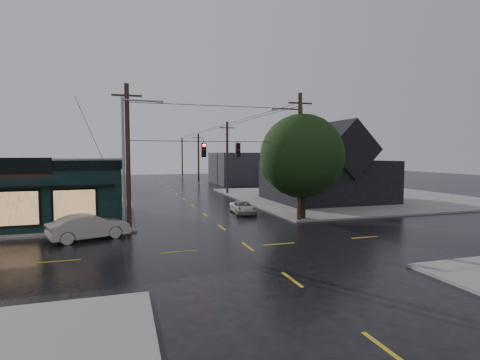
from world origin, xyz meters
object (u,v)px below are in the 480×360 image
object	(u,v)px
sedan_cream	(89,227)
utility_pole_nw	(130,231)
utility_pole_ne	(299,221)
suv_silver	(243,207)
corner_tree	(302,156)

from	to	relation	value
sedan_cream	utility_pole_nw	bearing A→B (deg)	-74.36
utility_pole_ne	suv_silver	world-z (taller)	utility_pole_ne
corner_tree	utility_pole_ne	distance (m)	5.25
corner_tree	utility_pole_ne	size ratio (longest dim) A/B	0.83
corner_tree	sedan_cream	world-z (taller)	corner_tree
sedan_cream	suv_silver	size ratio (longest dim) A/B	1.21
utility_pole_ne	corner_tree	bearing A→B (deg)	49.09
utility_pole_nw	suv_silver	size ratio (longest dim) A/B	2.53
corner_tree	suv_silver	world-z (taller)	corner_tree
sedan_cream	suv_silver	world-z (taller)	sedan_cream
corner_tree	utility_pole_ne	world-z (taller)	corner_tree
corner_tree	utility_pole_nw	bearing A→B (deg)	-177.55
corner_tree	suv_silver	xyz separation A→B (m)	(-3.53, 4.55, -4.64)
utility_pole_nw	corner_tree	bearing A→B (deg)	2.45
utility_pole_nw	utility_pole_ne	world-z (taller)	same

